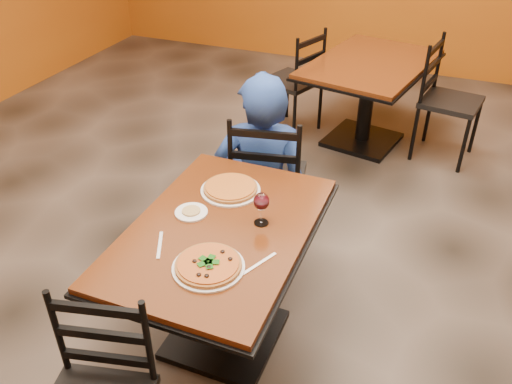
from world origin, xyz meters
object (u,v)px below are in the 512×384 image
at_px(table_second, 369,83).
at_px(wine_glass, 261,207).
at_px(chair_second_left, 292,81).
at_px(chair_second_right, 451,103).
at_px(chair_main_far, 269,179).
at_px(pizza_main, 208,264).
at_px(diner, 262,163).
at_px(plate_far, 231,190).
at_px(plate_main, 209,267).
at_px(table_main, 222,259).
at_px(pizza_far, 230,188).
at_px(side_plate, 191,212).

height_order(table_second, wine_glass, wine_glass).
relative_size(chair_second_left, chair_second_right, 0.96).
distance_m(chair_main_far, pizza_main, 1.21).
distance_m(diner, plate_far, 0.60).
xyz_separation_m(table_second, chair_second_left, (-0.68, 0.00, -0.09)).
bearing_deg(plate_main, chair_main_far, 98.00).
bearing_deg(chair_second_right, table_main, 170.46).
xyz_separation_m(chair_main_far, pizza_main, (0.16, -1.17, 0.29)).
bearing_deg(table_main, pizza_main, -74.82).
distance_m(chair_main_far, pizza_far, 0.66).
relative_size(plate_far, side_plate, 1.94).
relative_size(plate_main, plate_far, 1.00).
bearing_deg(chair_second_left, pizza_main, 30.90).
relative_size(table_second, pizza_far, 5.14).
xyz_separation_m(plate_main, plate_far, (-0.16, 0.58, 0.00)).
height_order(table_main, pizza_main, pizza_main).
relative_size(chair_main_far, side_plate, 6.05).
bearing_deg(chair_second_left, diner, 31.66).
distance_m(table_main, chair_second_right, 2.68).
xyz_separation_m(plate_far, pizza_far, (0.00, 0.00, 0.02)).
xyz_separation_m(side_plate, wine_glass, (0.34, 0.05, 0.08)).
bearing_deg(side_plate, chair_second_right, 66.76).
xyz_separation_m(chair_second_right, side_plate, (-1.06, -2.48, 0.26)).
xyz_separation_m(table_main, chair_second_right, (0.88, 2.53, -0.06)).
bearing_deg(pizza_main, pizza_far, 105.15).
xyz_separation_m(chair_second_left, plate_main, (0.56, -2.81, 0.28)).
bearing_deg(pizza_far, chair_second_left, 100.26).
bearing_deg(table_main, chair_second_left, 100.85).
distance_m(plate_far, pizza_far, 0.02).
height_order(table_main, side_plate, side_plate).
bearing_deg(plate_far, chair_main_far, 90.72).
bearing_deg(table_main, wine_glass, 31.64).
bearing_deg(table_second, chair_main_far, -100.02).
xyz_separation_m(chair_second_left, wine_glass, (0.65, -2.42, 0.37)).
bearing_deg(diner, table_second, -118.32).
bearing_deg(diner, plate_far, 78.24).
distance_m(table_main, table_second, 2.53).
distance_m(table_second, plate_far, 2.25).
distance_m(chair_main_far, chair_second_right, 1.90).
bearing_deg(pizza_main, chair_main_far, 98.00).
bearing_deg(side_plate, diner, 86.88).
distance_m(pizza_far, side_plate, 0.27).
bearing_deg(plate_main, diner, 100.20).
xyz_separation_m(table_second, wine_glass, (-0.03, -2.42, 0.28)).
bearing_deg(diner, plate_main, 83.34).
xyz_separation_m(chair_main_far, plate_far, (0.01, -0.59, 0.27)).
relative_size(table_second, side_plate, 9.00).
xyz_separation_m(plate_main, pizza_far, (-0.16, 0.58, 0.02)).
xyz_separation_m(chair_second_right, diner, (-1.02, -1.65, 0.10)).
bearing_deg(plate_far, pizza_far, 90.00).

